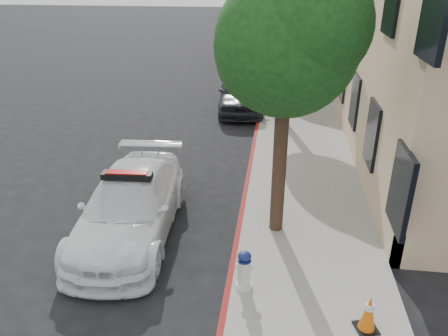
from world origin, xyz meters
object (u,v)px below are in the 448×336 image
police_car (130,206)px  parked_car_far (244,53)px  traffic_cone (369,313)px  fire_hydrant (244,271)px  parked_car_mid (241,92)px

police_car → parked_car_far: bearing=83.9°
police_car → traffic_cone: bearing=-31.0°
parked_car_far → fire_hydrant: (1.83, -20.90, -0.19)m
parked_car_far → traffic_cone: bearing=-78.3°
parked_car_far → traffic_cone: size_ratio=6.57×
fire_hydrant → traffic_cone: 2.23m
parked_car_far → traffic_cone: parked_car_far is taller
police_car → fire_hydrant: 3.24m
police_car → parked_car_mid: bearing=77.4°
parked_car_far → traffic_cone: (3.92, -21.67, -0.25)m
parked_car_far → fire_hydrant: 20.98m
police_car → traffic_cone: 5.44m
fire_hydrant → traffic_cone: fire_hydrant is taller
police_car → fire_hydrant: size_ratio=6.26×
traffic_cone → parked_car_far: bearing=100.3°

